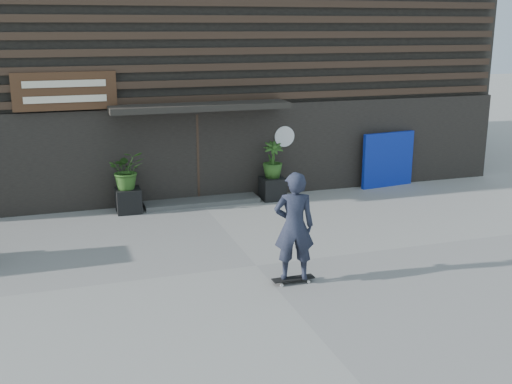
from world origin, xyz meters
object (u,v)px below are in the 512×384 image
object	(u,v)px
planter_pot_left	(128,201)
planter_pot_right	(272,188)
skateboarder	(294,226)
blue_tarp	(388,160)

from	to	relation	value
planter_pot_left	planter_pot_right	world-z (taller)	same
planter_pot_left	skateboarder	xyz separation A→B (m)	(2.27, -5.40, 0.77)
blue_tarp	skateboarder	world-z (taller)	skateboarder
planter_pot_left	skateboarder	size ratio (longest dim) A/B	0.29
planter_pot_left	planter_pot_right	xyz separation A→B (m)	(3.80, 0.00, 0.00)
skateboarder	planter_pot_right	bearing A→B (deg)	74.22
planter_pot_left	skateboarder	bearing A→B (deg)	-67.19
planter_pot_right	skateboarder	bearing A→B (deg)	-105.78
blue_tarp	planter_pot_left	bearing A→B (deg)	175.09
planter_pot_left	planter_pot_right	distance (m)	3.80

